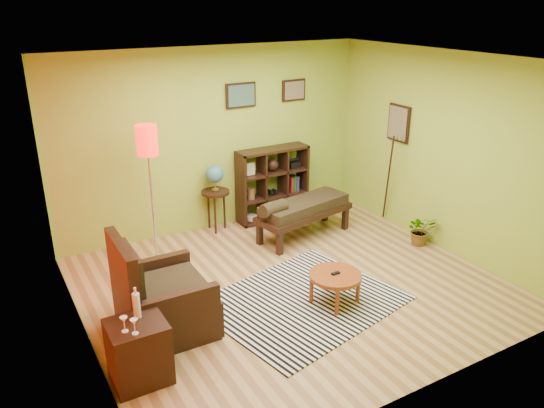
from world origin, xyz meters
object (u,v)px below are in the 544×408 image
floor_lamp (148,153)px  potted_plant (420,233)px  side_cabinet (139,351)px  cube_shelf (273,184)px  coffee_table (335,278)px  bench (302,209)px  armchair (160,303)px  globe_table (215,182)px

floor_lamp → potted_plant: size_ratio=4.22×
side_cabinet → cube_shelf: 4.22m
coffee_table → potted_plant: bearing=18.2°
floor_lamp → potted_plant: (3.57, -1.44, -1.38)m
side_cabinet → floor_lamp: 2.78m
coffee_table → side_cabinet: size_ratio=0.67×
cube_shelf → floor_lamp: bearing=-166.5°
bench → potted_plant: bench is taller
armchair → potted_plant: size_ratio=2.53×
cube_shelf → coffee_table: bearing=-104.4°
armchair → globe_table: (1.65, 2.18, 0.46)m
globe_table → cube_shelf: bearing=-1.1°
side_cabinet → bench: bearing=32.1°
floor_lamp → cube_shelf: 2.44m
coffee_table → floor_lamp: size_ratio=0.33×
coffee_table → globe_table: size_ratio=0.59×
armchair → cube_shelf: bearing=38.9°
coffee_table → globe_table: globe_table is taller
floor_lamp → bench: 2.46m
side_cabinet → cube_shelf: size_ratio=0.79×
armchair → bench: size_ratio=0.71×
bench → cube_shelf: bearing=89.6°
floor_lamp → cube_shelf: size_ratio=1.61×
armchair → coffee_table: bearing=-13.7°
coffee_table → bench: (0.67, 1.77, 0.13)m
globe_table → potted_plant: 3.19m
cube_shelf → armchair: bearing=-141.1°
potted_plant → side_cabinet: bearing=-169.1°
side_cabinet → floor_lamp: (0.93, 2.30, 1.24)m
coffee_table → potted_plant: size_ratio=1.37×
bench → side_cabinet: bearing=-147.9°
cube_shelf → bench: cube_shelf is taller
coffee_table → cube_shelf: 2.74m
globe_table → armchair: bearing=-127.1°
side_cabinet → globe_table: bearing=53.7°
bench → potted_plant: 1.79m
floor_lamp → bench: floor_lamp is taller
globe_table → bench: 1.40m
bench → potted_plant: size_ratio=3.59×
armchair → side_cabinet: bearing=-123.5°
floor_lamp → globe_table: floor_lamp is taller
globe_table → bench: size_ratio=0.65×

